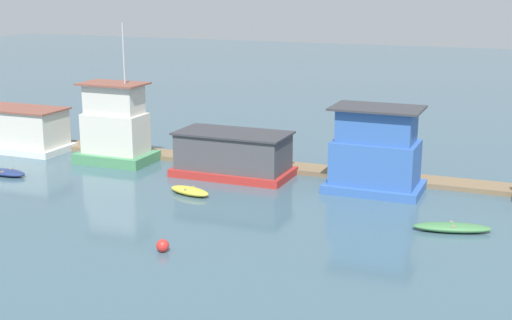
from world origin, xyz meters
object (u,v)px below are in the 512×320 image
(mooring_post_centre, at_px, (360,173))
(houseboat_blue, at_px, (376,153))
(dinghy_navy, at_px, (7,173))
(houseboat_red, at_px, (233,155))
(mooring_post_near_left, at_px, (115,147))
(dinghy_yellow, at_px, (190,191))
(houseboat_white, at_px, (23,130))
(dinghy_green, at_px, (452,227))
(houseboat_green, at_px, (115,128))
(buoy_red, at_px, (163,246))

(mooring_post_centre, bearing_deg, houseboat_blue, -49.49)
(dinghy_navy, bearing_deg, houseboat_blue, 13.85)
(houseboat_red, height_order, mooring_post_near_left, houseboat_red)
(houseboat_red, xyz_separation_m, dinghy_yellow, (-0.63, -4.89, -1.15))
(houseboat_white, xyz_separation_m, dinghy_green, (31.72, -6.21, -1.31))
(dinghy_yellow, height_order, mooring_post_centre, mooring_post_centre)
(houseboat_white, distance_m, houseboat_red, 17.26)
(dinghy_yellow, height_order, mooring_post_near_left, mooring_post_near_left)
(houseboat_red, relative_size, dinghy_green, 1.86)
(houseboat_white, bearing_deg, mooring_post_centre, 1.90)
(houseboat_red, distance_m, dinghy_navy, 14.66)
(houseboat_green, relative_size, mooring_post_near_left, 6.58)
(houseboat_red, xyz_separation_m, buoy_red, (2.41, -13.48, -1.08))
(dinghy_yellow, relative_size, mooring_post_near_left, 2.03)
(houseboat_green, relative_size, buoy_red, 15.73)
(houseboat_green, xyz_separation_m, mooring_post_near_left, (-1.00, 1.30, -1.68))
(houseboat_green, height_order, houseboat_blue, houseboat_green)
(mooring_post_near_left, bearing_deg, dinghy_navy, -117.18)
(dinghy_navy, xyz_separation_m, dinghy_green, (27.99, -0.04, 0.02))
(mooring_post_near_left, bearing_deg, buoy_red, -50.46)
(dinghy_yellow, xyz_separation_m, mooring_post_near_left, (-9.29, 6.35, 0.50))
(dinghy_yellow, relative_size, buoy_red, 4.85)
(dinghy_navy, bearing_deg, mooring_post_centre, 18.04)
(houseboat_green, bearing_deg, dinghy_green, -13.82)
(houseboat_white, height_order, mooring_post_near_left, houseboat_white)
(dinghy_yellow, relative_size, mooring_post_centre, 2.34)
(houseboat_blue, bearing_deg, dinghy_green, -47.00)
(houseboat_white, bearing_deg, dinghy_navy, -58.85)
(buoy_red, bearing_deg, dinghy_green, 33.19)
(houseboat_white, distance_m, buoy_red, 24.23)
(dinghy_navy, relative_size, dinghy_yellow, 1.00)
(houseboat_green, distance_m, dinghy_navy, 7.66)
(dinghy_navy, xyz_separation_m, dinghy_yellow, (12.89, 0.66, 0.03))
(houseboat_red, bearing_deg, mooring_post_centre, 10.36)
(houseboat_red, bearing_deg, mooring_post_near_left, 171.61)
(houseboat_white, relative_size, dinghy_navy, 2.33)
(dinghy_navy, bearing_deg, buoy_red, -26.46)
(houseboat_green, height_order, mooring_post_centre, houseboat_green)
(dinghy_navy, bearing_deg, houseboat_white, 121.15)
(mooring_post_centre, bearing_deg, houseboat_red, -169.64)
(mooring_post_centre, bearing_deg, buoy_red, -110.51)
(houseboat_green, height_order, dinghy_yellow, houseboat_green)
(dinghy_yellow, xyz_separation_m, dinghy_green, (15.10, -0.70, -0.01))
(houseboat_green, relative_size, dinghy_navy, 3.26)
(dinghy_navy, relative_size, buoy_red, 4.83)
(dinghy_navy, xyz_separation_m, mooring_post_near_left, (3.60, 7.01, 0.52))
(houseboat_blue, bearing_deg, houseboat_red, -179.66)
(houseboat_green, bearing_deg, dinghy_yellow, -31.36)
(houseboat_green, height_order, buoy_red, houseboat_green)
(houseboat_white, relative_size, houseboat_green, 0.71)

